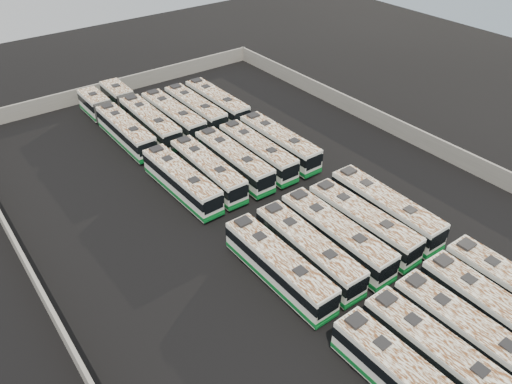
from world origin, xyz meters
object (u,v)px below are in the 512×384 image
object	(u,v)px
bus_back_right	(195,109)
bus_midfront_far_left	(279,266)
bus_midfront_left	(308,250)
bus_back_far_right	(217,103)
bus_midback_center	(234,161)
bus_back_far_left	(115,122)
bus_midfront_far_right	(385,208)
bus_back_left	(139,113)
bus_front_center	(469,335)
bus_midback_far_left	(181,181)
bus_front_right	(495,314)
bus_midfront_right	(362,223)
bus_front_left	(440,357)
bus_midback_right	(257,152)
bus_back_center	(173,116)
bus_midback_far_right	(279,143)
bus_front_far_left	(410,383)
bus_midback_left	(208,170)
bus_midfront_center	(336,235)

from	to	relation	value
bus_back_right	bus_midfront_far_left	bearing A→B (deg)	-108.29
bus_midfront_left	bus_back_far_right	world-z (taller)	bus_back_far_right
bus_midback_center	bus_back_far_left	world-z (taller)	bus_midback_center
bus_midfront_far_right	bus_back_left	distance (m)	34.16
bus_midfront_far_left	bus_front_center	bearing A→B (deg)	-64.70
bus_midfront_far_right	bus_midback_far_left	distance (m)	20.65
bus_front_right	bus_midfront_right	xyz separation A→B (m)	(0.11, 13.46, -0.02)
bus_front_left	bus_midback_far_left	distance (m)	29.64
bus_midfront_right	bus_midback_far_left	distance (m)	18.87
bus_front_right	bus_midfront_right	bearing A→B (deg)	90.80
bus_front_left	bus_midfront_far_right	bearing A→B (deg)	52.74
bus_back_left	bus_back_right	world-z (taller)	bus_back_left
bus_midfront_far_right	bus_back_left	size ratio (longest dim) A/B	0.65
bus_front_right	bus_midfront_far_right	size ratio (longest dim) A/B	0.98
bus_midfront_far_right	bus_back_far_left	size ratio (longest dim) A/B	0.67
bus_midfront_far_left	bus_back_far_right	xyz separation A→B (m)	(13.09, 29.39, 0.01)
bus_midfront_far_right	bus_midback_far_left	bearing A→B (deg)	130.39
bus_back_left	bus_midback_right	bearing A→B (deg)	-68.11
bus_back_far_left	bus_front_center	bearing A→B (deg)	-81.98
bus_midback_far_left	bus_back_center	distance (m)	14.92
bus_back_left	bus_back_right	size ratio (longest dim) A/B	1.60
bus_midback_far_right	bus_back_left	size ratio (longest dim) A/B	0.63
bus_front_far_left	bus_front_right	size ratio (longest dim) A/B	0.98
bus_midback_far_right	bus_back_right	world-z (taller)	bus_midback_far_right
bus_midback_left	bus_midfront_right	bearing A→B (deg)	-66.77
bus_back_center	bus_midback_center	bearing A→B (deg)	-90.58
bus_front_left	bus_midfront_left	xyz separation A→B (m)	(0.04, 13.55, -0.00)
bus_midback_far_left	bus_back_right	bearing A→B (deg)	52.53
bus_front_far_left	bus_midback_right	bearing A→B (deg)	70.57
bus_front_far_left	bus_midfront_left	world-z (taller)	bus_midfront_left
bus_front_center	bus_midfront_center	xyz separation A→B (m)	(0.04, 13.53, 0.07)
bus_midback_right	bus_midback_far_left	bearing A→B (deg)	-179.90
bus_midfront_center	bus_midfront_right	distance (m)	3.31
bus_midfront_far_left	bus_back_far_left	size ratio (longest dim) A/B	0.65
bus_midfront_far_right	bus_midback_far_right	world-z (taller)	bus_midfront_far_right
bus_midback_left	bus_back_left	xyz separation A→B (m)	(0.09, 16.72, 0.06)
bus_midfront_far_left	bus_midfront_center	size ratio (longest dim) A/B	0.98
bus_midback_far_right	bus_back_far_left	bearing A→B (deg)	128.11
bus_front_left	bus_midfront_far_left	xyz separation A→B (m)	(-3.23, 13.54, 0.01)
bus_midfront_right	bus_midback_left	distance (m)	17.45
bus_midback_far_right	bus_back_left	bearing A→B (deg)	119.92
bus_front_far_left	bus_front_center	world-z (taller)	bus_front_far_left
bus_midfront_far_right	bus_midback_far_right	size ratio (longest dim) A/B	1.02
bus_front_center	bus_back_far_left	world-z (taller)	bus_back_far_left
bus_front_far_left	bus_front_left	size ratio (longest dim) A/B	0.99
bus_midback_far_left	bus_midback_far_right	size ratio (longest dim) A/B	0.99
bus_midfront_left	bus_back_center	size ratio (longest dim) A/B	0.98
bus_front_center	bus_midback_right	world-z (taller)	bus_midback_right
bus_front_left	bus_midfront_far_right	size ratio (longest dim) A/B	0.97
bus_front_far_left	bus_midback_far_left	size ratio (longest dim) A/B	0.99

